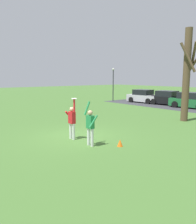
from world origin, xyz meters
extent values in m
plane|color=#426B2D|center=(0.00, 0.00, 0.00)|extent=(120.00, 120.00, 0.00)
cylinder|color=silver|center=(0.14, -0.44, 0.41)|extent=(0.14, 0.14, 0.82)
cylinder|color=silver|center=(0.40, -0.43, 0.41)|extent=(0.14, 0.14, 0.82)
cube|color=red|center=(0.27, -0.43, 1.12)|extent=(0.37, 0.23, 0.60)
sphere|color=tan|center=(0.27, -0.43, 1.53)|extent=(0.23, 0.23, 0.23)
cylinder|color=red|center=(0.05, -0.44, 1.17)|extent=(0.10, 0.49, 0.57)
cylinder|color=red|center=(0.50, -0.42, 1.75)|extent=(0.09, 0.09, 0.66)
cylinder|color=silver|center=(1.87, -0.37, 0.41)|extent=(0.14, 0.14, 0.82)
cylinder|color=silver|center=(1.61, -0.38, 0.41)|extent=(0.14, 0.14, 0.82)
cube|color=#238447|center=(1.74, -0.38, 1.12)|extent=(0.37, 0.23, 0.60)
sphere|color=tan|center=(1.74, -0.38, 1.53)|extent=(0.23, 0.23, 0.23)
cylinder|color=#238447|center=(1.97, -0.37, 1.17)|extent=(0.10, 0.49, 0.57)
cylinder|color=#238447|center=(1.52, -0.39, 1.72)|extent=(0.10, 0.36, 0.64)
cylinder|color=white|center=(0.50, -0.42, 2.09)|extent=(0.27, 0.27, 0.02)
cube|color=#BCBCC1|center=(-8.51, 15.53, 0.55)|extent=(4.22, 2.09, 0.80)
cube|color=black|center=(-8.66, 15.51, 1.27)|extent=(2.21, 1.79, 0.64)
cylinder|color=black|center=(-7.31, 16.53, 0.33)|extent=(0.67, 0.27, 0.66)
cylinder|color=black|center=(-7.17, 14.71, 0.33)|extent=(0.67, 0.27, 0.66)
cylinder|color=black|center=(-9.84, 16.34, 0.33)|extent=(0.67, 0.27, 0.66)
cylinder|color=black|center=(-9.71, 14.52, 0.33)|extent=(0.67, 0.27, 0.66)
cube|color=black|center=(-5.28, 15.82, 0.55)|extent=(4.22, 2.09, 0.80)
cube|color=black|center=(-5.43, 15.81, 1.27)|extent=(2.21, 1.79, 0.64)
cylinder|color=black|center=(-4.08, 16.82, 0.33)|extent=(0.67, 0.27, 0.66)
cylinder|color=black|center=(-3.95, 15.01, 0.33)|extent=(0.67, 0.27, 0.66)
cylinder|color=black|center=(-6.61, 16.64, 0.33)|extent=(0.67, 0.27, 0.66)
cylinder|color=black|center=(-6.48, 14.82, 0.33)|extent=(0.67, 0.27, 0.66)
cube|color=#1E6633|center=(-2.23, 15.40, 0.55)|extent=(4.22, 2.09, 0.80)
cube|color=black|center=(-2.38, 15.39, 1.27)|extent=(2.21, 1.79, 0.64)
cylinder|color=black|center=(-3.57, 16.22, 0.33)|extent=(0.67, 0.27, 0.66)
cylinder|color=black|center=(-3.43, 14.40, 0.33)|extent=(0.67, 0.27, 0.66)
cylinder|color=brown|center=(1.14, 8.50, 3.23)|extent=(0.49, 0.49, 6.47)
cylinder|color=brown|center=(1.44, 8.77, 4.74)|extent=(0.77, 0.83, 1.55)
cylinder|color=brown|center=(1.41, 8.09, 4.44)|extent=(1.04, 0.77, 2.02)
cylinder|color=brown|center=(1.38, 9.01, 4.10)|extent=(1.20, 0.70, 1.22)
cylinder|color=#2D2D33|center=(-12.21, 13.75, 2.00)|extent=(0.12, 0.12, 4.00)
sphere|color=silver|center=(-12.21, 13.75, 4.12)|extent=(0.28, 0.28, 0.28)
cone|color=orange|center=(2.67, 0.62, 0.16)|extent=(0.26, 0.26, 0.32)
camera|label=1|loc=(9.91, -6.45, 3.14)|focal=36.61mm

